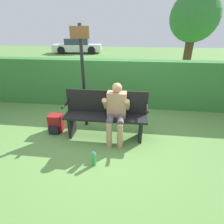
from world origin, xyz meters
The scene contains 9 objects.
ground_plane centered at (0.00, 0.00, 0.00)m, with size 40.00×40.00×0.00m, color #5B8942.
hedge_back centered at (0.00, 1.75, 0.67)m, with size 12.00×0.42×1.34m.
park_bench centered at (0.00, 0.07, 0.51)m, with size 1.70×0.41×0.98m.
person_seated centered at (0.23, -0.06, 0.67)m, with size 0.51×0.57×1.19m.
backpack centered at (-1.14, 0.08, 0.19)m, with size 0.30×0.31×0.39m.
water_bottle centered at (-0.06, -0.89, 0.13)m, with size 0.07×0.07×0.27m.
signpost centered at (-0.54, 0.45, 1.26)m, with size 0.38×0.09×2.21m.
parked_car centered at (-4.70, 13.54, 0.62)m, with size 4.53×2.23×1.28m.
tree centered at (2.89, 5.27, 2.48)m, with size 1.97×1.97×3.51m.
Camera 1 is at (0.51, -3.15, 2.12)m, focal length 28.00 mm.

